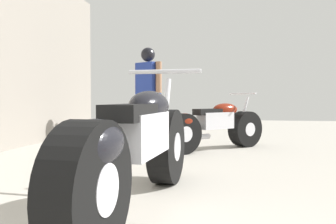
# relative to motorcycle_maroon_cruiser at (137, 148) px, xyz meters

# --- Properties ---
(ground_plane) EXTENTS (18.00, 18.00, 0.00)m
(ground_plane) POSITION_rel_motorcycle_maroon_cruiser_xyz_m (0.36, 1.52, -0.45)
(ground_plane) COLOR #A8A399
(motorcycle_maroon_cruiser) EXTENTS (0.67, 2.26, 1.05)m
(motorcycle_maroon_cruiser) POSITION_rel_motorcycle_maroon_cruiser_xyz_m (0.00, 0.00, 0.00)
(motorcycle_maroon_cruiser) COLOR black
(motorcycle_maroon_cruiser) RESTS_ON ground_plane
(motorcycle_black_naked) EXTENTS (1.50, 1.49, 0.89)m
(motorcycle_black_naked) POSITION_rel_motorcycle_maroon_cruiser_xyz_m (0.41, 2.99, -0.08)
(motorcycle_black_naked) COLOR black
(motorcycle_black_naked) RESTS_ON ground_plane
(mechanic_in_blue) EXTENTS (0.65, 0.47, 1.79)m
(mechanic_in_blue) POSITION_rel_motorcycle_maroon_cruiser_xyz_m (-0.94, 4.35, 0.63)
(mechanic_in_blue) COLOR #4C4C4C
(mechanic_in_blue) RESTS_ON ground_plane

